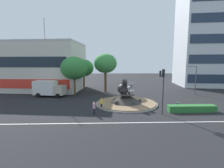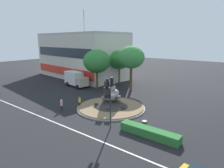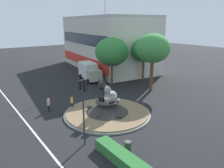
% 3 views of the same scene
% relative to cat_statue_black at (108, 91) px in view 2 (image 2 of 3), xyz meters
% --- Properties ---
extents(ground_plane, '(160.00, 160.00, 0.00)m').
position_rel_cat_statue_black_xyz_m(ground_plane, '(0.58, 0.06, -2.65)').
color(ground_plane, black).
extents(lane_centreline, '(112.00, 0.20, 0.01)m').
position_rel_cat_statue_black_xyz_m(lane_centreline, '(0.58, -8.32, -2.65)').
color(lane_centreline, silver).
rests_on(lane_centreline, ground).
extents(roundabout_island, '(10.13, 10.13, 1.71)m').
position_rel_cat_statue_black_xyz_m(roundabout_island, '(0.57, 0.05, -2.03)').
color(roundabout_island, gray).
rests_on(roundabout_island, ground).
extents(cat_statue_black, '(2.26, 2.85, 2.58)m').
position_rel_cat_statue_black_xyz_m(cat_statue_black, '(0.00, 0.00, 0.00)').
color(cat_statue_black, black).
rests_on(cat_statue_black, roundabout_island).
extents(cat_statue_grey, '(1.62, 2.36, 2.12)m').
position_rel_cat_statue_black_xyz_m(cat_statue_grey, '(1.25, -0.02, -0.17)').
color(cat_statue_grey, gray).
rests_on(cat_statue_grey, roundabout_island).
extents(traffic_light_mast, '(0.74, 0.51, 5.95)m').
position_rel_cat_statue_black_xyz_m(traffic_light_mast, '(4.65, -5.23, 1.66)').
color(traffic_light_mast, '#2D2D33').
rests_on(traffic_light_mast, ground).
extents(shophouse_block, '(26.93, 15.15, 16.73)m').
position_rel_cat_statue_black_xyz_m(shophouse_block, '(-22.02, 15.79, 3.21)').
color(shophouse_block, beige).
rests_on(shophouse_block, ground).
extents(clipped_hedge_strip, '(6.62, 1.20, 0.90)m').
position_rel_cat_statue_black_xyz_m(clipped_hedge_strip, '(9.20, -4.37, -2.20)').
color(clipped_hedge_strip, '#2D7033').
rests_on(clipped_hedge_strip, ground).
extents(broadleaf_tree_behind_island, '(4.96, 4.96, 7.67)m').
position_rel_cat_statue_black_xyz_m(broadleaf_tree_behind_island, '(-8.39, 14.56, 2.88)').
color(broadleaf_tree_behind_island, brown).
rests_on(broadleaf_tree_behind_island, ground).
extents(second_tree_near_tower, '(5.62, 5.62, 8.08)m').
position_rel_cat_statue_black_xyz_m(second_tree_near_tower, '(-9.44, 8.08, 3.03)').
color(second_tree_near_tower, brown).
rests_on(second_tree_near_tower, ground).
extents(third_tree_left, '(5.20, 5.20, 8.89)m').
position_rel_cat_statue_black_xyz_m(third_tree_left, '(-2.93, 11.00, 3.98)').
color(third_tree_left, brown).
rests_on(third_tree_left, ground).
extents(pedestrian_yellow_shirt, '(0.33, 0.33, 1.67)m').
position_rel_cat_statue_black_xyz_m(pedestrian_yellow_shirt, '(-3.45, -2.50, -1.77)').
color(pedestrian_yellow_shirt, black).
rests_on(pedestrian_yellow_shirt, ground).
extents(pedestrian_pink_shirt, '(0.33, 0.33, 1.72)m').
position_rel_cat_statue_black_xyz_m(pedestrian_pink_shirt, '(-4.34, -5.17, -1.74)').
color(pedestrian_pink_shirt, black).
rests_on(pedestrian_pink_shirt, ground).
extents(delivery_box_truck, '(6.45, 3.38, 3.19)m').
position_rel_cat_statue_black_xyz_m(delivery_box_truck, '(-14.35, 6.53, -0.97)').
color(delivery_box_truck, '#B7AD99').
rests_on(delivery_box_truck, ground).
extents(litter_bin, '(0.56, 0.56, 0.90)m').
position_rel_cat_statue_black_xyz_m(litter_bin, '(7.84, -2.95, -2.20)').
color(litter_bin, '#2D4233').
rests_on(litter_bin, ground).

